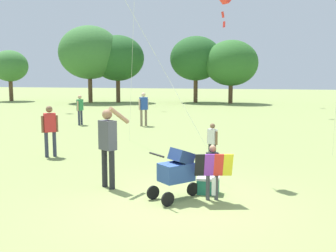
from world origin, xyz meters
TOP-DOWN VIEW (x-y plane):
  - ground_plane at (0.00, 0.00)m, footprint 120.00×120.00m
  - treeline_distant at (-1.78, 25.81)m, footprint 45.64×7.22m
  - child_with_butterfly_kite at (0.57, 0.36)m, footprint 0.75×0.45m
  - person_adult_flyer at (-1.75, 0.76)m, footprint 0.69×0.49m
  - stroller at (-0.12, 0.29)m, footprint 0.96×1.00m
  - person_red_shirt at (0.21, 3.65)m, footprint 0.31×0.26m
  - person_sitting_far at (-7.03, 10.71)m, footprint 0.23×0.47m
  - person_couple_left at (-4.66, 3.50)m, footprint 0.40×0.37m
  - person_kid_running at (-3.89, 11.02)m, footprint 0.40×0.39m
  - cooler_box at (0.44, 0.80)m, footprint 0.45×0.33m

SIDE VIEW (x-z plane):
  - ground_plane at x=0.00m, z-range 0.00..0.00m
  - cooler_box at x=0.44m, z-range 0.00..0.35m
  - stroller at x=-0.12m, z-range 0.09..1.12m
  - child_with_butterfly_kite at x=0.57m, z-range 0.11..1.22m
  - person_red_shirt at x=0.21m, z-range 0.10..1.23m
  - person_sitting_far at x=-7.03m, z-range 0.13..1.60m
  - person_couple_left at x=-4.66m, z-range 0.14..1.68m
  - person_kid_running at x=-3.89m, z-range 0.14..1.75m
  - person_adult_flyer at x=-1.75m, z-range 0.14..1.95m
  - treeline_distant at x=-1.78m, z-range 0.60..7.19m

